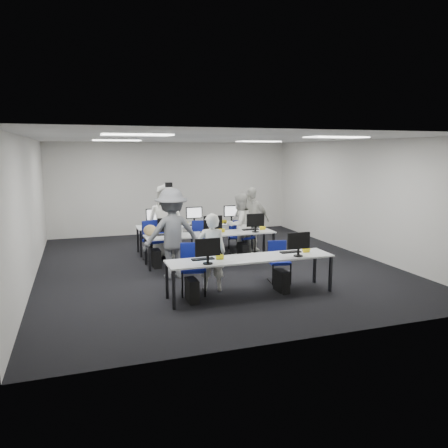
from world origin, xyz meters
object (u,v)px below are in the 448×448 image
object	(u,v)px
chair_5	(162,247)
student_2	(165,222)
chair_1	(279,269)
student_1	(239,225)
photographer	(172,233)
chair_6	(200,243)
chair_7	(236,243)
chair_2	(155,248)
chair_0	(193,278)
desk_mid	(211,235)
student_3	(251,220)
desk_front	(251,260)
chair_3	(210,246)
chair_4	(244,244)
student_0	(212,252)

from	to	relation	value
chair_5	student_2	world-z (taller)	student_2
chair_1	student_1	xyz separation A→B (m)	(0.06, 2.52, 0.55)
chair_1	photographer	bearing A→B (deg)	162.35
chair_6	chair_7	bearing A→B (deg)	9.25
chair_2	chair_0	bearing A→B (deg)	-103.89
desk_mid	student_3	size ratio (longest dim) A/B	1.81
student_2	student_3	distance (m)	2.29
desk_front	student_3	xyz separation A→B (m)	(1.33, 3.31, 0.20)
chair_1	chair_2	bearing A→B (deg)	138.46
student_1	chair_3	bearing A→B (deg)	-27.50
chair_5	student_2	size ratio (longest dim) A/B	0.48
student_2	student_1	bearing A→B (deg)	5.38
desk_front	photographer	xyz separation A→B (m)	(-1.16, 1.65, 0.29)
chair_6	student_1	world-z (taller)	student_1
chair_0	student_3	xyz separation A→B (m)	(2.35, 2.86, 0.58)
chair_6	student_1	xyz separation A→B (m)	(0.96, -0.39, 0.52)
chair_7	student_2	size ratio (longest dim) A/B	0.44
chair_2	student_2	bearing A→B (deg)	12.69
chair_0	chair_5	distance (m)	3.03
desk_front	student_3	size ratio (longest dim) A/B	1.81
desk_front	chair_3	world-z (taller)	chair_3
chair_2	student_1	world-z (taller)	student_1
chair_4	chair_3	bearing A→B (deg)	160.85
student_3	desk_front	bearing A→B (deg)	-108.43
student_1	student_3	bearing A→B (deg)	-176.24
photographer	chair_0	bearing A→B (deg)	92.94
chair_7	chair_3	bearing A→B (deg)	-144.38
chair_6	photographer	xyz separation A→B (m)	(-1.14, -1.86, 0.67)
chair_0	chair_6	distance (m)	3.22
chair_0	chair_7	bearing A→B (deg)	67.57
chair_1	chair_4	bearing A→B (deg)	95.18
chair_5	chair_6	xyz separation A→B (m)	(1.02, 0.03, 0.01)
desk_mid	student_1	world-z (taller)	student_1
chair_5	student_0	world-z (taller)	student_0
chair_3	chair_6	distance (m)	0.36
chair_2	student_1	bearing A→B (deg)	-22.65
student_1	student_3	distance (m)	0.44
student_1	photographer	xyz separation A→B (m)	(-2.10, -1.47, 0.15)
chair_4	photographer	distance (m)	2.79
desk_mid	chair_6	distance (m)	0.99
student_2	photographer	size ratio (longest dim) A/B	0.97
chair_4	student_2	xyz separation A→B (m)	(-2.03, 0.29, 0.66)
chair_4	chair_5	size ratio (longest dim) A/B	1.00
chair_2	photographer	world-z (taller)	photographer
chair_4	student_2	distance (m)	2.16
chair_0	chair_6	world-z (taller)	chair_0
desk_front	student_1	size ratio (longest dim) A/B	1.96
student_0	student_3	world-z (taller)	student_3
student_1	student_0	bearing A→B (deg)	37.65
student_0	student_2	size ratio (longest dim) A/B	0.82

